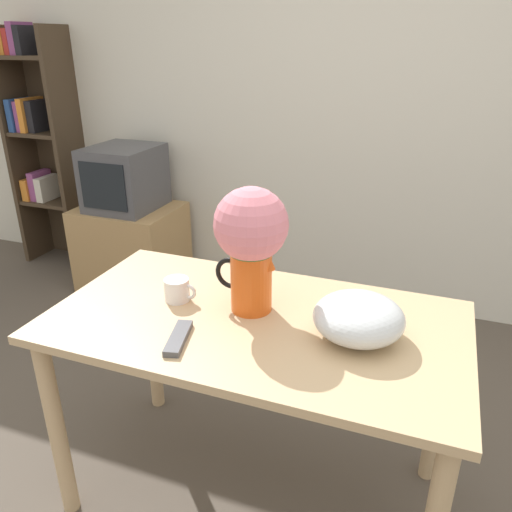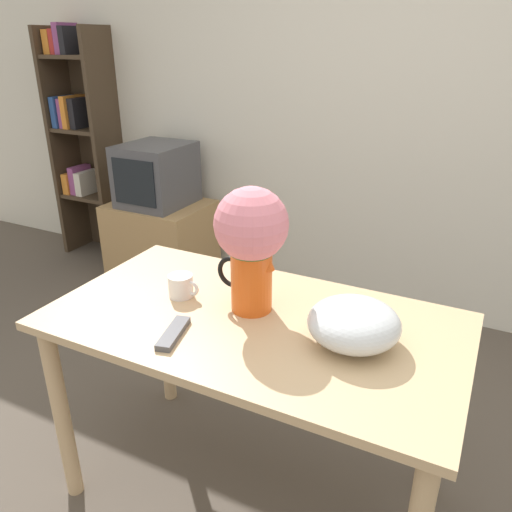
{
  "view_description": "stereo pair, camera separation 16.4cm",
  "coord_description": "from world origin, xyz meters",
  "px_view_note": "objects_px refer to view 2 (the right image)",
  "views": [
    {
      "loc": [
        0.37,
        -1.11,
        1.64
      ],
      "look_at": [
        -0.16,
        0.29,
        0.99
      ],
      "focal_mm": 35.0,
      "sensor_mm": 36.0,
      "label": 1
    },
    {
      "loc": [
        0.52,
        -1.05,
        1.64
      ],
      "look_at": [
        -0.16,
        0.29,
        0.99
      ],
      "focal_mm": 35.0,
      "sensor_mm": 36.0,
      "label": 2
    }
  ],
  "objects_px": {
    "coffee_mug": "(181,286)",
    "white_bowl": "(354,323)",
    "flower_vase": "(251,238)",
    "tv_set": "(156,175)"
  },
  "relations": [
    {
      "from": "flower_vase",
      "to": "white_bowl",
      "type": "xyz_separation_m",
      "value": [
        0.37,
        -0.05,
        -0.19
      ]
    },
    {
      "from": "flower_vase",
      "to": "white_bowl",
      "type": "height_order",
      "value": "flower_vase"
    },
    {
      "from": "flower_vase",
      "to": "tv_set",
      "type": "relative_size",
      "value": 0.9
    },
    {
      "from": "coffee_mug",
      "to": "white_bowl",
      "type": "distance_m",
      "value": 0.64
    },
    {
      "from": "flower_vase",
      "to": "coffee_mug",
      "type": "xyz_separation_m",
      "value": [
        -0.27,
        -0.03,
        -0.22
      ]
    },
    {
      "from": "flower_vase",
      "to": "coffee_mug",
      "type": "height_order",
      "value": "flower_vase"
    },
    {
      "from": "coffee_mug",
      "to": "white_bowl",
      "type": "relative_size",
      "value": 0.43
    },
    {
      "from": "coffee_mug",
      "to": "flower_vase",
      "type": "bearing_deg",
      "value": 6.84
    },
    {
      "from": "flower_vase",
      "to": "white_bowl",
      "type": "bearing_deg",
      "value": -7.81
    },
    {
      "from": "flower_vase",
      "to": "coffee_mug",
      "type": "bearing_deg",
      "value": -173.16
    }
  ]
}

